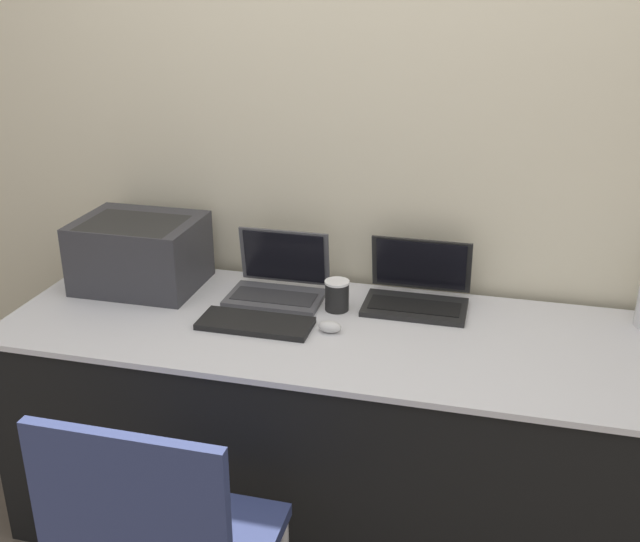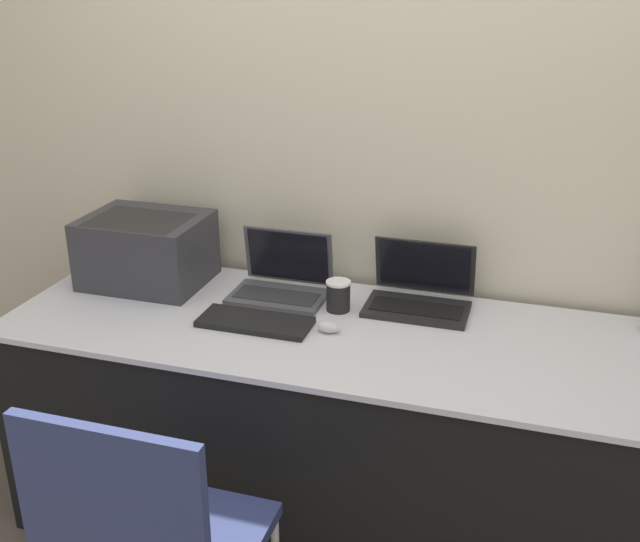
# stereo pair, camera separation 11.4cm
# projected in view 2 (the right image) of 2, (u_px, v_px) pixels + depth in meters

# --- Properties ---
(wall_back) EXTENTS (8.00, 0.05, 2.60)m
(wall_back) POSITION_uv_depth(u_px,v_px,m) (376.00, 148.00, 2.65)
(wall_back) COLOR beige
(wall_back) RESTS_ON ground_plane
(table) EXTENTS (2.25, 0.77, 0.80)m
(table) POSITION_uv_depth(u_px,v_px,m) (340.00, 431.00, 2.60)
(table) COLOR black
(table) RESTS_ON ground_plane
(printer) EXTENTS (0.43, 0.34, 0.25)m
(printer) POSITION_uv_depth(u_px,v_px,m) (146.00, 247.00, 2.76)
(printer) COLOR #333338
(printer) RESTS_ON table
(laptop_left) EXTENTS (0.33, 0.25, 0.23)m
(laptop_left) POSITION_uv_depth(u_px,v_px,m) (282.00, 282.00, 2.68)
(laptop_left) COLOR #4C4C51
(laptop_left) RESTS_ON table
(laptop_right) EXTENTS (0.35, 0.26, 0.22)m
(laptop_right) POSITION_uv_depth(u_px,v_px,m) (420.00, 293.00, 2.59)
(laptop_right) COLOR black
(laptop_right) RESTS_ON table
(external_keyboard) EXTENTS (0.37, 0.16, 0.02)m
(external_keyboard) POSITION_uv_depth(u_px,v_px,m) (255.00, 322.00, 2.47)
(external_keyboard) COLOR black
(external_keyboard) RESTS_ON table
(coffee_cup) EXTENTS (0.09, 0.09, 0.11)m
(coffee_cup) POSITION_uv_depth(u_px,v_px,m) (338.00, 296.00, 2.56)
(coffee_cup) COLOR black
(coffee_cup) RESTS_ON table
(mouse) EXTENTS (0.08, 0.05, 0.04)m
(mouse) POSITION_uv_depth(u_px,v_px,m) (328.00, 327.00, 2.42)
(mouse) COLOR silver
(mouse) RESTS_ON table
(chair) EXTENTS (0.47, 0.47, 0.98)m
(chair) POSITION_uv_depth(u_px,v_px,m) (148.00, 542.00, 1.87)
(chair) COLOR navy
(chair) RESTS_ON ground_plane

